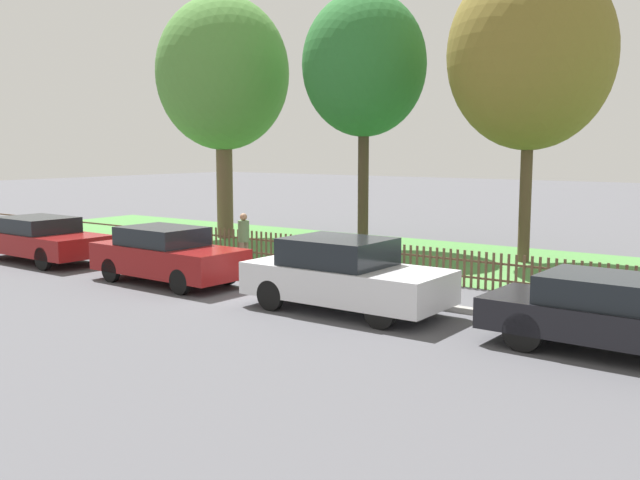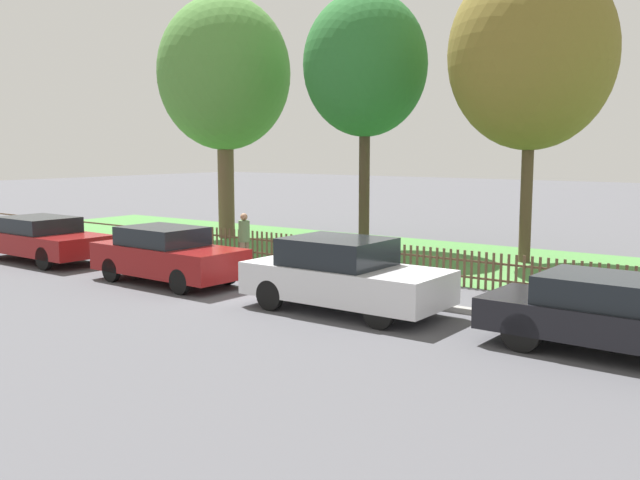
% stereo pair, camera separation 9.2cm
% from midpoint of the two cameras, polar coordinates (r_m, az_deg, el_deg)
% --- Properties ---
extents(ground_plane, '(120.00, 120.00, 0.00)m').
position_cam_midpoint_polar(ground_plane, '(16.83, -0.90, -4.15)').
color(ground_plane, '#4C4C51').
extents(kerb_stone, '(37.53, 0.20, 0.12)m').
position_cam_midpoint_polar(kerb_stone, '(16.89, -0.70, -3.90)').
color(kerb_stone, gray).
rests_on(kerb_stone, ground).
extents(grass_strip, '(37.53, 7.48, 0.01)m').
position_cam_midpoint_polar(grass_strip, '(22.19, 9.05, -1.41)').
color(grass_strip, '#477F3D').
rests_on(grass_strip, ground).
extents(park_fence, '(37.53, 0.05, 0.91)m').
position_cam_midpoint_polar(park_fence, '(18.90, 3.94, -1.48)').
color(park_fence, brown).
rests_on(park_fence, ground).
extents(parked_car_silver_hatchback, '(4.60, 1.94, 1.32)m').
position_cam_midpoint_polar(parked_car_silver_hatchback, '(22.73, -21.55, 0.12)').
color(parked_car_silver_hatchback, maroon).
rests_on(parked_car_silver_hatchback, ground).
extents(parked_car_black_saloon, '(4.22, 1.78, 1.41)m').
position_cam_midpoint_polar(parked_car_black_saloon, '(18.16, -12.30, -1.17)').
color(parked_car_black_saloon, maroon).
rests_on(parked_car_black_saloon, ground).
extents(parked_car_navy_estate, '(4.29, 1.86, 1.52)m').
position_cam_midpoint_polar(parked_car_navy_estate, '(14.73, 1.77, -2.80)').
color(parked_car_navy_estate, silver).
rests_on(parked_car_navy_estate, ground).
extents(parked_car_red_compact, '(4.60, 1.85, 1.29)m').
position_cam_midpoint_polar(parked_car_red_compact, '(12.62, 22.84, -5.52)').
color(parked_car_red_compact, black).
rests_on(parked_car_red_compact, ground).
extents(covered_motorcycle, '(1.83, 0.84, 1.09)m').
position_cam_midpoint_polar(covered_motorcycle, '(18.05, 2.93, -1.24)').
color(covered_motorcycle, black).
rests_on(covered_motorcycle, ground).
extents(tree_nearest_kerb, '(4.86, 4.86, 8.87)m').
position_cam_midpoint_polar(tree_nearest_kerb, '(26.97, -7.88, 12.99)').
color(tree_nearest_kerb, brown).
rests_on(tree_nearest_kerb, ground).
extents(tree_behind_motorcycle, '(4.08, 4.08, 8.41)m').
position_cam_midpoint_polar(tree_behind_motorcycle, '(24.02, 3.44, 13.77)').
color(tree_behind_motorcycle, '#473828').
rests_on(tree_behind_motorcycle, ground).
extents(tree_mid_park, '(4.76, 4.76, 8.76)m').
position_cam_midpoint_polar(tree_mid_park, '(21.88, 16.38, 14.04)').
color(tree_mid_park, brown).
rests_on(tree_mid_park, ground).
extents(pedestrian_near_fence, '(0.38, 0.38, 1.56)m').
position_cam_midpoint_polar(pedestrian_near_fence, '(20.02, -6.25, 0.21)').
color(pedestrian_near_fence, '#7F6B51').
rests_on(pedestrian_near_fence, ground).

